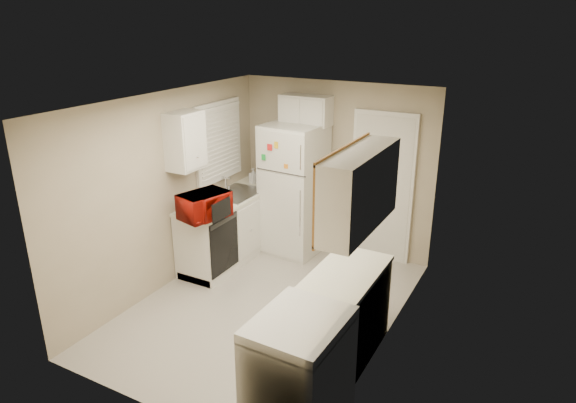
% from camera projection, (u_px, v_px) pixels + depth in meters
% --- Properties ---
extents(floor, '(3.80, 3.80, 0.00)m').
position_uv_depth(floor, '(268.00, 306.00, 6.02)').
color(floor, beige).
rests_on(floor, ground).
extents(ceiling, '(3.80, 3.80, 0.00)m').
position_uv_depth(ceiling, '(265.00, 101.00, 5.19)').
color(ceiling, white).
rests_on(ceiling, floor).
extents(wall_left, '(3.80, 3.80, 0.00)m').
position_uv_depth(wall_left, '(167.00, 191.00, 6.23)').
color(wall_left, tan).
rests_on(wall_left, floor).
extents(wall_right, '(3.80, 3.80, 0.00)m').
position_uv_depth(wall_right, '(390.00, 236.00, 4.98)').
color(wall_right, tan).
rests_on(wall_right, floor).
extents(wall_back, '(2.80, 2.80, 0.00)m').
position_uv_depth(wall_back, '(335.00, 168.00, 7.18)').
color(wall_back, tan).
rests_on(wall_back, floor).
extents(wall_front, '(2.80, 2.80, 0.00)m').
position_uv_depth(wall_front, '(144.00, 288.00, 4.04)').
color(wall_front, tan).
rests_on(wall_front, floor).
extents(left_counter, '(0.60, 1.80, 0.90)m').
position_uv_depth(left_counter, '(232.00, 227.00, 7.10)').
color(left_counter, silver).
rests_on(left_counter, floor).
extents(dishwasher, '(0.03, 0.58, 0.72)m').
position_uv_depth(dishwasher, '(224.00, 245.00, 6.46)').
color(dishwasher, black).
rests_on(dishwasher, floor).
extents(sink, '(0.54, 0.74, 0.16)m').
position_uv_depth(sink, '(237.00, 196.00, 7.08)').
color(sink, gray).
rests_on(sink, left_counter).
extents(microwave, '(0.64, 0.46, 0.38)m').
position_uv_depth(microwave, '(204.00, 206.00, 6.17)').
color(microwave, '#940F06').
rests_on(microwave, left_counter).
extents(soap_bottle, '(0.12, 0.12, 0.22)m').
position_uv_depth(soap_bottle, '(253.00, 176.00, 7.49)').
color(soap_bottle, silver).
rests_on(soap_bottle, left_counter).
extents(window_blinds, '(0.10, 0.98, 1.08)m').
position_uv_depth(window_blinds, '(219.00, 142.00, 6.94)').
color(window_blinds, silver).
rests_on(window_blinds, wall_left).
extents(upper_cabinet_left, '(0.30, 0.45, 0.70)m').
position_uv_depth(upper_cabinet_left, '(185.00, 141.00, 6.14)').
color(upper_cabinet_left, silver).
rests_on(upper_cabinet_left, wall_left).
extents(refrigerator, '(0.81, 0.79, 1.84)m').
position_uv_depth(refrigerator, '(294.00, 189.00, 7.17)').
color(refrigerator, silver).
rests_on(refrigerator, floor).
extents(cabinet_over_fridge, '(0.70, 0.30, 0.40)m').
position_uv_depth(cabinet_over_fridge, '(306.00, 110.00, 6.96)').
color(cabinet_over_fridge, silver).
rests_on(cabinet_over_fridge, wall_back).
extents(interior_door, '(0.86, 0.06, 2.08)m').
position_uv_depth(interior_door, '(382.00, 188.00, 6.90)').
color(interior_door, silver).
rests_on(interior_door, floor).
extents(right_counter, '(0.60, 2.00, 0.90)m').
position_uv_depth(right_counter, '(326.00, 335.00, 4.72)').
color(right_counter, silver).
rests_on(right_counter, floor).
extents(stove, '(0.69, 0.84, 1.00)m').
position_uv_depth(stove, '(299.00, 371.00, 4.16)').
color(stove, silver).
rests_on(stove, floor).
extents(upper_cabinet_right, '(0.30, 1.20, 0.70)m').
position_uv_depth(upper_cabinet_right, '(360.00, 190.00, 4.43)').
color(upper_cabinet_right, silver).
rests_on(upper_cabinet_right, wall_right).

